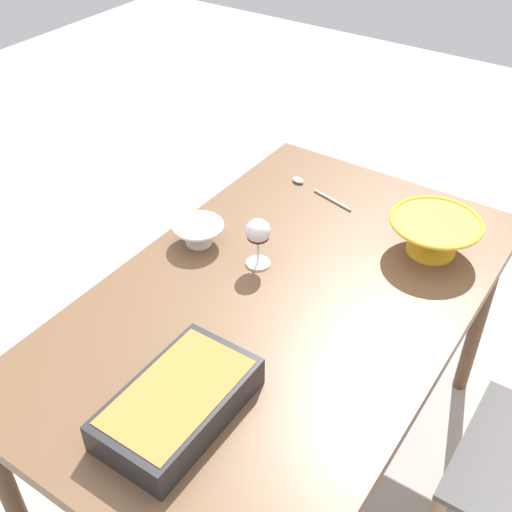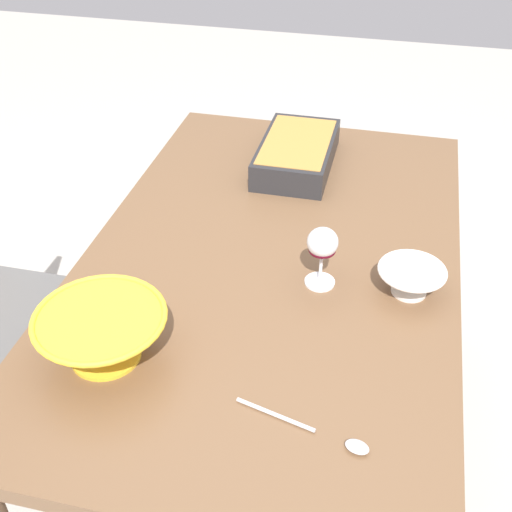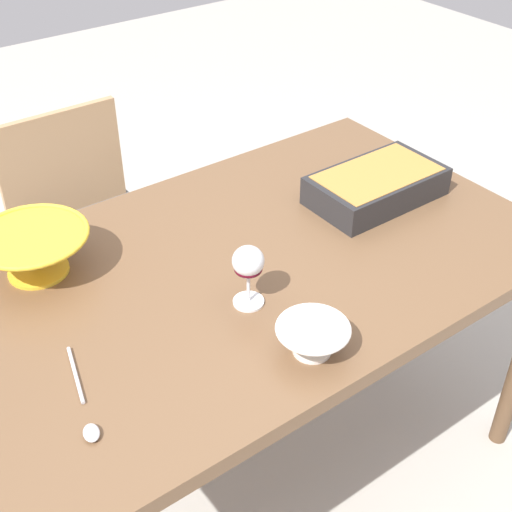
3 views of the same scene
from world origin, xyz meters
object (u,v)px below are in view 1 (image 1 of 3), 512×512
(serving_spoon, at_px, (310,187))
(casserole_dish, at_px, (178,402))
(wine_glass, at_px, (258,234))
(mixing_bowl, at_px, (198,232))
(dining_table, at_px, (281,316))
(small_bowl, at_px, (434,234))

(serving_spoon, bearing_deg, casserole_dish, 13.62)
(wine_glass, height_order, casserole_dish, wine_glass)
(mixing_bowl, distance_m, serving_spoon, 0.46)
(dining_table, distance_m, serving_spoon, 0.56)
(casserole_dish, distance_m, small_bowl, 0.90)
(casserole_dish, distance_m, mixing_bowl, 0.64)
(wine_glass, height_order, mixing_bowl, wine_glass)
(serving_spoon, bearing_deg, small_bowl, 78.07)
(casserole_dish, height_order, small_bowl, small_bowl)
(small_bowl, bearing_deg, serving_spoon, -101.93)
(dining_table, xyz_separation_m, small_bowl, (-0.42, 0.25, 0.13))
(small_bowl, xyz_separation_m, serving_spoon, (-0.10, -0.47, -0.05))
(serving_spoon, bearing_deg, dining_table, 22.44)
(dining_table, bearing_deg, mixing_bowl, -101.71)
(casserole_dish, bearing_deg, serving_spoon, -166.38)
(wine_glass, height_order, serving_spoon, wine_glass)
(mixing_bowl, bearing_deg, wine_glass, 94.08)
(small_bowl, relative_size, serving_spoon, 1.03)
(mixing_bowl, xyz_separation_m, serving_spoon, (-0.45, 0.12, -0.03))
(dining_table, relative_size, serving_spoon, 5.79)
(wine_glass, bearing_deg, mixing_bowl, -85.92)
(small_bowl, bearing_deg, mixing_bowl, -59.37)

